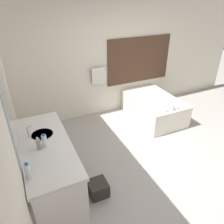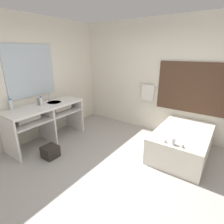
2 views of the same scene
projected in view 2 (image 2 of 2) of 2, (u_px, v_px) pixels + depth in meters
ground_plane at (107, 178)px, 2.88m from camera, size 16.00×16.00×0.00m
wall_back_with_blinds at (163, 79)px, 4.14m from camera, size 7.40×0.13×2.70m
wall_left_with_mirror at (21, 82)px, 3.64m from camera, size 0.08×7.40×2.70m
vanity_counter at (47, 115)px, 3.87m from camera, size 0.67×1.70×0.87m
sink_faucet at (49, 97)px, 4.05m from camera, size 0.09×0.04×0.18m
bathtub at (182, 141)px, 3.46m from camera, size 0.96×1.51×0.63m
water_bottle_1 at (11, 104)px, 3.47m from camera, size 0.07×0.07×0.22m
water_bottle_2 at (41, 101)px, 3.71m from camera, size 0.07×0.07×0.20m
soap_dispenser at (38, 101)px, 3.75m from camera, size 0.06×0.06×0.19m
waste_bin at (50, 152)px, 3.41m from camera, size 0.28×0.28×0.23m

